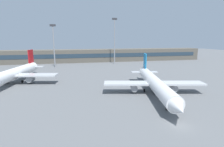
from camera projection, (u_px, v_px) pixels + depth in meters
name	position (u px, v px, depth m)	size (l,w,h in m)	color
ground_plane	(123.00, 80.00, 73.61)	(400.00, 400.00, 0.00)	slate
terminal_building	(100.00, 55.00, 133.59)	(157.60, 12.13, 9.00)	#5B564C
airplane_near	(155.00, 83.00, 54.66)	(31.22, 44.13, 11.01)	white
airplane_mid	(11.00, 75.00, 66.04)	(33.28, 47.10, 11.73)	white
floodlight_tower_west	(115.00, 38.00, 119.35)	(3.20, 0.80, 29.96)	gray
floodlight_tower_east	(54.00, 43.00, 102.92)	(3.20, 0.80, 24.68)	gray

